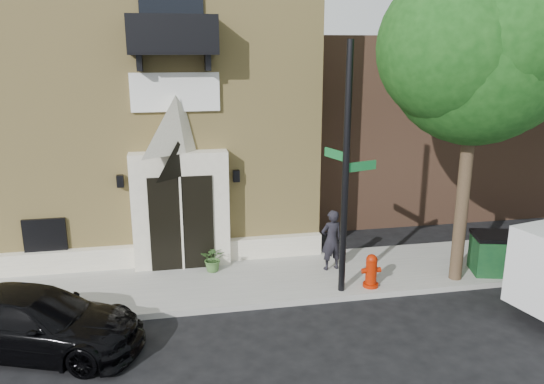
# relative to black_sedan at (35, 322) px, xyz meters

# --- Properties ---
(ground) EXTENTS (120.00, 120.00, 0.00)m
(ground) POSITION_rel_black_sedan_xyz_m (4.08, 0.85, -0.64)
(ground) COLOR black
(ground) RESTS_ON ground
(sidewalk) EXTENTS (42.00, 3.00, 0.15)m
(sidewalk) POSITION_rel_black_sedan_xyz_m (5.08, 2.35, -0.57)
(sidewalk) COLOR gray
(sidewalk) RESTS_ON ground
(church) EXTENTS (12.20, 11.01, 9.30)m
(church) POSITION_rel_black_sedan_xyz_m (1.09, 8.80, 3.99)
(church) COLOR tan
(church) RESTS_ON ground
(neighbour_building) EXTENTS (18.00, 8.00, 6.40)m
(neighbour_building) POSITION_rel_black_sedan_xyz_m (16.08, 9.85, 2.56)
(neighbour_building) COLOR brown
(neighbour_building) RESTS_ON ground
(street_tree_left) EXTENTS (4.97, 4.38, 7.77)m
(street_tree_left) POSITION_rel_black_sedan_xyz_m (10.10, 1.20, 5.22)
(street_tree_left) COLOR #38281C
(street_tree_left) RESTS_ON sidewalk
(black_sedan) EXTENTS (4.78, 3.15, 1.29)m
(black_sedan) POSITION_rel_black_sedan_xyz_m (0.00, 0.00, 0.00)
(black_sedan) COLOR black
(black_sedan) RESTS_ON ground
(street_sign) EXTENTS (1.13, 0.93, 6.06)m
(street_sign) POSITION_rel_black_sedan_xyz_m (6.92, 1.22, 2.55)
(street_sign) COLOR black
(street_sign) RESTS_ON sidewalk
(fire_hydrant) EXTENTS (0.49, 0.39, 0.87)m
(fire_hydrant) POSITION_rel_black_sedan_xyz_m (7.71, 1.26, -0.07)
(fire_hydrant) COLOR #931802
(fire_hydrant) RESTS_ON sidewalk
(dumpster) EXTENTS (1.85, 1.34, 1.09)m
(dumpster) POSITION_rel_black_sedan_xyz_m (11.52, 1.40, 0.06)
(dumpster) COLOR #0E351B
(dumpster) RESTS_ON sidewalk
(planter) EXTENTS (0.76, 0.70, 0.72)m
(planter) POSITION_rel_black_sedan_xyz_m (3.88, 2.99, -0.13)
(planter) COLOR #406831
(planter) RESTS_ON sidewalk
(pedestrian_near) EXTENTS (0.68, 0.51, 1.68)m
(pedestrian_near) POSITION_rel_black_sedan_xyz_m (7.04, 2.51, 0.35)
(pedestrian_near) COLOR black
(pedestrian_near) RESTS_ON sidewalk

